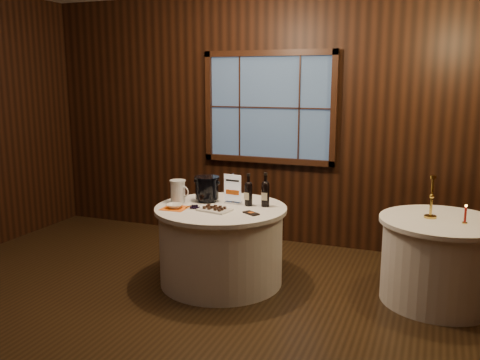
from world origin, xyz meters
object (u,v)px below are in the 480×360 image
at_px(brass_candlestick, 431,203).
at_px(cracker_bowl, 175,206).
at_px(ice_bucket, 207,188).
at_px(chocolate_box, 251,213).
at_px(port_bottle_left, 248,192).
at_px(red_candle, 465,216).
at_px(main_table, 221,244).
at_px(sign_stand, 233,193).
at_px(chocolate_plate, 215,209).
at_px(port_bottle_right, 265,192).
at_px(glass_pitcher, 178,191).
at_px(grape_bunch, 194,207).
at_px(side_table, 439,260).

bearing_deg(brass_candlestick, cracker_bowl, -166.85).
bearing_deg(ice_bucket, chocolate_box, -26.83).
xyz_separation_m(port_bottle_left, red_candle, (1.94, 0.09, -0.07)).
distance_m(main_table, chocolate_box, 0.55).
relative_size(sign_stand, brass_candlestick, 0.78).
height_order(chocolate_plate, chocolate_box, chocolate_plate).
bearing_deg(ice_bucket, chocolate_plate, -54.37).
xyz_separation_m(port_bottle_right, glass_pitcher, (-0.87, -0.16, -0.03)).
bearing_deg(red_candle, chocolate_box, -168.31).
relative_size(main_table, grape_bunch, 8.10).
bearing_deg(red_candle, glass_pitcher, -175.16).
distance_m(port_bottle_right, chocolate_box, 0.34).
bearing_deg(sign_stand, main_table, -103.30).
xyz_separation_m(main_table, brass_candlestick, (1.90, 0.32, 0.52)).
bearing_deg(port_bottle_right, side_table, 1.78).
bearing_deg(sign_stand, chocolate_box, -39.93).
bearing_deg(chocolate_box, grape_bunch, -144.32).
distance_m(side_table, brass_candlestick, 0.53).
distance_m(main_table, brass_candlestick, 1.99).
height_order(port_bottle_right, chocolate_plate, port_bottle_right).
bearing_deg(main_table, side_table, 8.53).
relative_size(port_bottle_right, glass_pitcher, 1.46).
relative_size(sign_stand, ice_bucket, 1.19).
height_order(port_bottle_right, cracker_bowl, port_bottle_right).
bearing_deg(port_bottle_right, red_candle, -0.87).
bearing_deg(grape_bunch, glass_pitcher, 146.29).
xyz_separation_m(chocolate_box, grape_bunch, (-0.57, -0.03, 0.01)).
relative_size(chocolate_plate, red_candle, 1.99).
distance_m(main_table, ice_bucket, 0.58).
xyz_separation_m(sign_stand, chocolate_box, (0.31, -0.31, -0.10)).
bearing_deg(grape_bunch, side_table, 12.06).
xyz_separation_m(side_table, red_candle, (0.18, -0.07, 0.45)).
bearing_deg(chocolate_box, brass_candlestick, 49.63).
height_order(chocolate_plate, brass_candlestick, brass_candlestick).
distance_m(sign_stand, grape_bunch, 0.44).
relative_size(chocolate_box, grape_bunch, 1.02).
xyz_separation_m(side_table, ice_bucket, (-2.22, -0.15, 0.52)).
bearing_deg(chocolate_box, main_table, -168.46).
bearing_deg(side_table, port_bottle_right, -175.34).
height_order(chocolate_box, cracker_bowl, cracker_bowl).
xyz_separation_m(ice_bucket, cracker_bowl, (-0.17, -0.37, -0.11)).
bearing_deg(side_table, grape_bunch, -167.94).
height_order(main_table, ice_bucket, ice_bucket).
bearing_deg(grape_bunch, port_bottle_right, 29.61).
height_order(side_table, glass_pitcher, glass_pitcher).
distance_m(port_bottle_left, red_candle, 1.95).
height_order(side_table, brass_candlestick, brass_candlestick).
distance_m(sign_stand, chocolate_plate, 0.35).
relative_size(sign_stand, chocolate_plate, 0.92).
height_order(brass_candlestick, red_candle, brass_candlestick).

